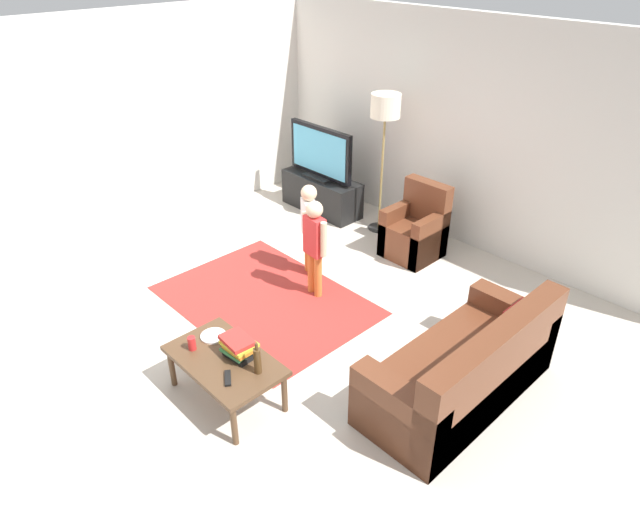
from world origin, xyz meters
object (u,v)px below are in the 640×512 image
(plate, at_px, (213,336))
(coffee_table, at_px, (225,363))
(armchair, at_px, (416,232))
(soda_can, at_px, (192,343))
(tv_stand, at_px, (322,194))
(couch, at_px, (468,373))
(bottle, at_px, (257,360))
(floor_lamp, at_px, (385,113))
(child_center, at_px, (315,240))
(tv, at_px, (320,153))
(child_near_tv, at_px, (309,222))
(book_stack, at_px, (239,347))
(tv_remote, at_px, (228,378))

(plate, bearing_deg, coffee_table, -18.45)
(armchair, xyz_separation_m, soda_can, (0.16, -3.22, 0.18))
(tv_stand, distance_m, coffee_table, 3.80)
(couch, height_order, plate, couch)
(armchair, height_order, soda_can, armchair)
(bottle, bearing_deg, floor_lamp, 115.35)
(plate, bearing_deg, bottle, 0.00)
(child_center, relative_size, soda_can, 9.15)
(tv, height_order, plate, tv)
(armchair, relative_size, coffee_table, 0.90)
(child_center, bearing_deg, tv, 134.71)
(soda_can, bearing_deg, child_near_tv, 109.99)
(couch, bearing_deg, book_stack, -135.71)
(tv, height_order, bottle, tv)
(child_near_tv, bearing_deg, coffee_table, -61.75)
(floor_lamp, distance_m, tv_remote, 3.85)
(coffee_table, bearing_deg, bottle, 17.35)
(tv, bearing_deg, book_stack, -53.89)
(tv, bearing_deg, couch, -25.65)
(book_stack, bearing_deg, bottle, -3.76)
(tv, distance_m, tv_remote, 4.02)
(couch, xyz_separation_m, armchair, (-1.83, 1.67, 0.01))
(armchair, distance_m, bottle, 3.10)
(armchair, bearing_deg, child_near_tv, -114.48)
(couch, relative_size, soda_can, 15.00)
(tv_stand, distance_m, bottle, 3.91)
(plate, bearing_deg, couch, 38.02)
(tv, xyz_separation_m, soda_can, (1.85, -3.24, -0.37))
(floor_lamp, bearing_deg, book_stack, -68.57)
(tv_remote, bearing_deg, coffee_table, -174.53)
(soda_can, bearing_deg, tv_stand, 119.64)
(tv, xyz_separation_m, floor_lamp, (0.94, 0.17, 0.70))
(floor_lamp, xyz_separation_m, bottle, (1.51, -3.19, -1.00))
(armchair, height_order, bottle, armchair)
(tv, xyz_separation_m, armchair, (1.69, -0.02, -0.55))
(tv, bearing_deg, coffee_table, -55.60)
(armchair, height_order, child_near_tv, child_near_tv)
(soda_can, bearing_deg, couch, 42.69)
(armchair, bearing_deg, floor_lamp, 165.68)
(child_near_tv, bearing_deg, floor_lamp, 97.54)
(tv, relative_size, plate, 5.00)
(child_center, relative_size, coffee_table, 1.10)
(coffee_table, bearing_deg, couch, 45.62)
(armchair, bearing_deg, tv_stand, 178.67)
(tv, relative_size, child_center, 1.00)
(armchair, height_order, coffee_table, armchair)
(tv, relative_size, tv_remote, 6.47)
(bottle, bearing_deg, book_stack, 176.24)
(floor_lamp, height_order, child_center, floor_lamp)
(tv_stand, xyz_separation_m, plate, (1.83, -3.04, 0.18))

